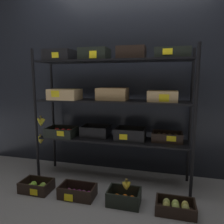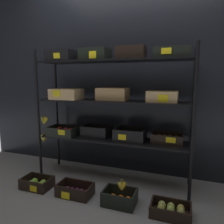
{
  "view_description": "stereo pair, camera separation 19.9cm",
  "coord_description": "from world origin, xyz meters",
  "px_view_note": "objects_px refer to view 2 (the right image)",
  "views": [
    {
      "loc": [
        0.6,
        -2.28,
        1.18
      ],
      "look_at": [
        0.0,
        0.0,
        0.81
      ],
      "focal_mm": 34.06,
      "sensor_mm": 36.0,
      "label": 1
    },
    {
      "loc": [
        0.79,
        -2.23,
        1.18
      ],
      "look_at": [
        0.0,
        0.0,
        0.81
      ],
      "focal_mm": 34.06,
      "sensor_mm": 36.0,
      "label": 2
    }
  ],
  "objects_px": {
    "crate_ground_plum": "(75,191)",
    "crate_ground_tangerine": "(120,199)",
    "banana_bunch_loose": "(122,186)",
    "crate_ground_pear": "(171,210)",
    "display_rack": "(110,100)",
    "crate_ground_apple_green": "(37,184)"
  },
  "relations": [
    {
      "from": "crate_ground_tangerine",
      "to": "display_rack",
      "type": "bearing_deg",
      "value": 119.96
    },
    {
      "from": "crate_ground_apple_green",
      "to": "crate_ground_plum",
      "type": "bearing_deg",
      "value": 0.21
    },
    {
      "from": "crate_ground_plum",
      "to": "crate_ground_tangerine",
      "type": "bearing_deg",
      "value": 0.48
    },
    {
      "from": "crate_ground_tangerine",
      "to": "banana_bunch_loose",
      "type": "distance_m",
      "value": 0.14
    },
    {
      "from": "display_rack",
      "to": "crate_ground_tangerine",
      "type": "xyz_separation_m",
      "value": [
        0.26,
        -0.45,
        -0.9
      ]
    },
    {
      "from": "crate_ground_apple_green",
      "to": "crate_ground_tangerine",
      "type": "bearing_deg",
      "value": 0.35
    },
    {
      "from": "display_rack",
      "to": "banana_bunch_loose",
      "type": "xyz_separation_m",
      "value": [
        0.28,
        -0.45,
        -0.76
      ]
    },
    {
      "from": "crate_ground_apple_green",
      "to": "crate_ground_tangerine",
      "type": "height_order",
      "value": "crate_ground_tangerine"
    },
    {
      "from": "crate_ground_tangerine",
      "to": "banana_bunch_loose",
      "type": "relative_size",
      "value": 2.73
    },
    {
      "from": "display_rack",
      "to": "crate_ground_pear",
      "type": "height_order",
      "value": "display_rack"
    },
    {
      "from": "display_rack",
      "to": "crate_ground_apple_green",
      "type": "height_order",
      "value": "display_rack"
    },
    {
      "from": "crate_ground_apple_green",
      "to": "banana_bunch_loose",
      "type": "bearing_deg",
      "value": 0.57
    },
    {
      "from": "crate_ground_apple_green",
      "to": "crate_ground_plum",
      "type": "xyz_separation_m",
      "value": [
        0.47,
        0.0,
        -0.0
      ]
    },
    {
      "from": "crate_ground_pear",
      "to": "display_rack",
      "type": "bearing_deg",
      "value": 147.4
    },
    {
      "from": "display_rack",
      "to": "crate_ground_pear",
      "type": "xyz_separation_m",
      "value": [
        0.73,
        -0.47,
        -0.9
      ]
    },
    {
      "from": "crate_ground_plum",
      "to": "crate_ground_pear",
      "type": "bearing_deg",
      "value": -0.75
    },
    {
      "from": "crate_ground_pear",
      "to": "banana_bunch_loose",
      "type": "distance_m",
      "value": 0.47
    },
    {
      "from": "crate_ground_apple_green",
      "to": "crate_ground_plum",
      "type": "distance_m",
      "value": 0.47
    },
    {
      "from": "banana_bunch_loose",
      "to": "crate_ground_pear",
      "type": "bearing_deg",
      "value": -2.59
    },
    {
      "from": "crate_ground_plum",
      "to": "crate_ground_pear",
      "type": "height_order",
      "value": "crate_ground_plum"
    },
    {
      "from": "crate_ground_tangerine",
      "to": "banana_bunch_loose",
      "type": "xyz_separation_m",
      "value": [
        0.02,
        0.0,
        0.14
      ]
    },
    {
      "from": "crate_ground_apple_green",
      "to": "crate_ground_plum",
      "type": "height_order",
      "value": "crate_ground_plum"
    }
  ]
}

